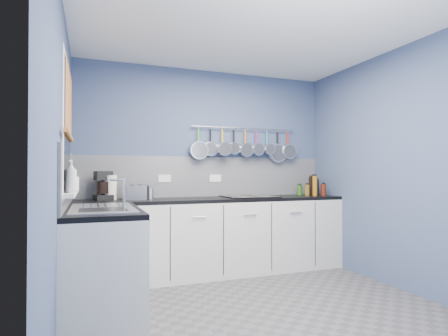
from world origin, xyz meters
TOP-DOWN VIEW (x-y plane):
  - floor at (0.00, 0.00)m, footprint 3.20×3.00m
  - ceiling at (0.00, 0.00)m, footprint 3.20×3.00m
  - wall_back at (0.00, 1.51)m, footprint 3.20×0.02m
  - wall_front at (0.00, -1.51)m, footprint 3.20×0.02m
  - wall_left at (-1.61, 0.00)m, footprint 0.02×3.00m
  - wall_right at (1.61, 0.00)m, footprint 0.02×3.00m
  - backsplash_back at (0.00, 1.49)m, footprint 3.20×0.02m
  - backsplash_left at (-1.59, 0.60)m, footprint 0.02×1.80m
  - cabinet_run_back at (0.00, 1.20)m, footprint 3.20×0.60m
  - worktop_back at (0.00, 1.20)m, footprint 3.20×0.60m
  - cabinet_run_left at (-1.30, 0.30)m, footprint 0.60×1.20m
  - worktop_left at (-1.30, 0.30)m, footprint 0.60×1.20m
  - window_frame at (-1.58, 0.30)m, footprint 0.01×1.00m
  - window_glass at (-1.57, 0.30)m, footprint 0.01×0.90m
  - bamboo_blind at (-1.56, 0.30)m, footprint 0.01×0.90m
  - window_sill at (-1.55, 0.30)m, footprint 0.10×0.98m
  - sink_unit at (-1.30, 0.30)m, footprint 0.50×0.95m
  - mixer_tap at (-1.14, 0.12)m, footprint 0.12×0.08m
  - socket_left at (-0.55, 1.48)m, footprint 0.15×0.01m
  - socket_right at (0.10, 1.48)m, footprint 0.15×0.01m
  - pot_rail at (0.50, 1.45)m, footprint 1.45×0.02m
  - soap_bottle_a at (-1.53, -0.02)m, footprint 0.11×0.11m
  - soap_bottle_b at (-1.53, 0.20)m, footprint 0.10×0.10m
  - paper_towel at (-1.18, 1.28)m, footprint 0.15×0.15m
  - coffee_maker at (-1.26, 1.29)m, footprint 0.22×0.24m
  - toaster at (-0.92, 1.22)m, footprint 0.27×0.19m
  - canister at (-0.75, 1.29)m, footprint 0.10×0.10m
  - hob at (0.45, 1.20)m, footprint 0.61×0.54m
  - pan_0 at (-0.13, 1.44)m, footprint 0.23×0.08m
  - pan_1 at (0.02, 1.44)m, footprint 0.18×0.07m
  - pan_2 at (0.18, 1.44)m, footprint 0.18×0.13m
  - pan_3 at (0.34, 1.44)m, footprint 0.16×0.06m
  - pan_4 at (0.50, 1.44)m, footprint 0.19×0.09m
  - pan_5 at (0.66, 1.44)m, footprint 0.17×0.11m
  - pan_6 at (0.82, 1.44)m, footprint 0.15×0.12m
  - pan_7 at (0.98, 1.44)m, footprint 0.25×0.06m
  - pan_8 at (1.14, 1.44)m, footprint 0.20×0.08m
  - condiment_0 at (1.46, 1.31)m, footprint 0.06×0.06m
  - condiment_1 at (1.36, 1.32)m, footprint 0.07×0.07m
  - condiment_2 at (1.26, 1.34)m, footprint 0.07×0.07m
  - condiment_3 at (1.44, 1.21)m, footprint 0.05×0.05m
  - condiment_4 at (1.37, 1.24)m, footprint 0.06×0.06m
  - condiment_5 at (1.29, 1.21)m, footprint 0.06×0.06m
  - condiment_6 at (1.47, 1.11)m, footprint 0.07×0.07m
  - condiment_7 at (1.35, 1.13)m, footprint 0.06×0.06m

SIDE VIEW (x-z plane):
  - floor at x=0.00m, z-range -0.02..0.00m
  - cabinet_run_back at x=0.00m, z-range 0.00..0.86m
  - cabinet_run_left at x=-1.30m, z-range 0.00..0.86m
  - worktop_back at x=0.00m, z-range 0.86..0.90m
  - worktop_left at x=-1.30m, z-range 0.86..0.90m
  - sink_unit at x=-1.30m, z-range 0.90..0.91m
  - hob at x=0.45m, z-range 0.90..0.91m
  - canister at x=-0.75m, z-range 0.90..1.02m
  - condiment_1 at x=1.36m, z-range 0.90..1.02m
  - condiment_2 at x=1.26m, z-range 0.90..1.03m
  - condiment_5 at x=1.29m, z-range 0.90..1.04m
  - condiment_6 at x=1.47m, z-range 0.90..1.05m
  - toaster at x=-0.92m, z-range 0.90..1.06m
  - condiment_3 at x=1.44m, z-range 0.90..1.12m
  - condiment_4 at x=1.37m, z-range 0.90..1.14m
  - condiment_7 at x=1.35m, z-range 0.90..1.16m
  - mixer_tap at x=-1.14m, z-range 0.90..1.16m
  - condiment_0 at x=1.46m, z-range 0.90..1.16m
  - window_sill at x=-1.55m, z-range 1.02..1.05m
  - paper_towel at x=-1.18m, z-range 0.90..1.17m
  - coffee_maker at x=-1.26m, z-range 0.90..1.22m
  - socket_left at x=-0.55m, z-range 1.09..1.18m
  - socket_right at x=0.10m, z-range 1.09..1.18m
  - soap_bottle_b at x=-1.53m, z-range 1.05..1.22m
  - backsplash_back at x=0.00m, z-range 0.90..1.40m
  - backsplash_left at x=-1.59m, z-range 0.90..1.40m
  - soap_bottle_a at x=-1.53m, z-range 1.05..1.29m
  - wall_back at x=0.00m, z-range 0.00..2.50m
  - wall_front at x=0.00m, z-range 0.00..2.50m
  - wall_left at x=-1.61m, z-range 0.00..2.50m
  - wall_right at x=1.61m, z-range 0.00..2.50m
  - window_glass at x=-1.57m, z-range 1.05..2.05m
  - window_frame at x=-1.58m, z-range 1.00..2.10m
  - pan_7 at x=0.98m, z-range 1.34..1.78m
  - pan_0 at x=-0.13m, z-range 1.36..1.78m
  - pan_8 at x=1.14m, z-range 1.39..1.78m
  - pan_4 at x=0.50m, z-range 1.40..1.78m
  - pan_1 at x=0.02m, z-range 1.41..1.78m
  - pan_2 at x=0.18m, z-range 1.41..1.78m
  - pan_5 at x=0.66m, z-range 1.42..1.78m
  - pan_3 at x=0.34m, z-range 1.43..1.78m
  - pan_6 at x=0.82m, z-range 1.44..1.78m
  - bamboo_blind at x=-1.56m, z-range 1.50..2.05m
  - pot_rail at x=0.50m, z-range 1.77..1.79m
  - ceiling at x=0.00m, z-range 2.50..2.52m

